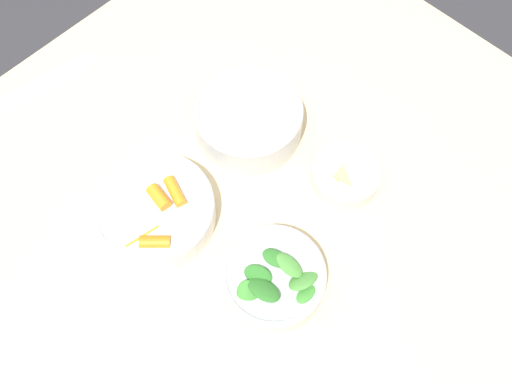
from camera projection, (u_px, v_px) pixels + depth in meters
The scene contains 7 objects.
ground_plane at pixel (235, 322), 1.61m from camera, with size 10.00×10.00×0.00m, color #2D2D33.
dining_table at pixel (224, 239), 1.03m from camera, with size 1.24×1.00×0.74m.
bowl_carrots at pixel (155, 210), 0.91m from camera, with size 0.20×0.20×0.06m.
bowl_greens at pixel (274, 278), 0.86m from camera, with size 0.16×0.16×0.08m.
bowl_beans_hotdog at pixel (249, 120), 0.98m from camera, with size 0.19×0.19×0.07m.
bowl_cookies at pixel (346, 174), 0.95m from camera, with size 0.12×0.12×0.04m.
ruler at pixel (14, 99), 1.04m from camera, with size 0.33×0.08×0.00m.
Camera 1 is at (-0.23, -0.30, 1.61)m, focal length 40.00 mm.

